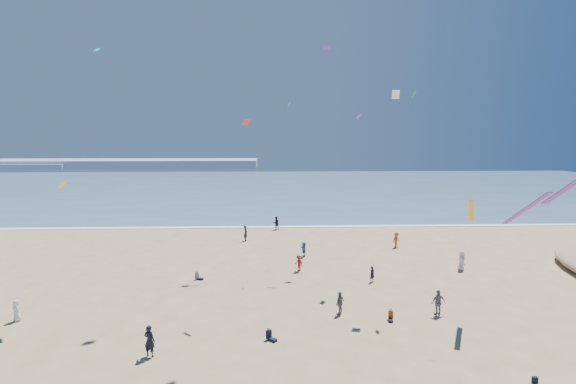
{
  "coord_description": "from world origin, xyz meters",
  "views": [
    {
      "loc": [
        1.0,
        -18.51,
        13.1
      ],
      "look_at": [
        2.0,
        8.0,
        9.76
      ],
      "focal_mm": 28.0,
      "sensor_mm": 36.0,
      "label": 1
    }
  ],
  "objects": [
    {
      "name": "navy_bag",
      "position": [
        15.01,
        3.45,
        0.17
      ],
      "size": [
        0.28,
        0.18,
        0.34
      ],
      "primitive_type": "cube",
      "color": "black",
      "rests_on": "ground"
    },
    {
      "name": "headland_near",
      "position": [
        -100.0,
        165.0,
        1.0
      ],
      "size": [
        40.0,
        14.0,
        2.0
      ],
      "primitive_type": "cube",
      "color": "#7A8EA8",
      "rests_on": "ground"
    },
    {
      "name": "ocean",
      "position": [
        0.0,
        95.0,
        0.03
      ],
      "size": [
        220.0,
        100.0,
        0.06
      ],
      "primitive_type": "cube",
      "color": "#476B84",
      "rests_on": "ground"
    },
    {
      "name": "seated_group",
      "position": [
        2.3,
        7.32,
        0.42
      ],
      "size": [
        16.24,
        28.71,
        0.84
      ],
      "color": "white",
      "rests_on": "ground"
    },
    {
      "name": "headland_far",
      "position": [
        -60.0,
        170.0,
        1.6
      ],
      "size": [
        110.0,
        20.0,
        3.2
      ],
      "primitive_type": "cube",
      "color": "#7A8EA8",
      "rests_on": "ground"
    },
    {
      "name": "standing_flyers",
      "position": [
        5.27,
        20.2,
        0.89
      ],
      "size": [
        37.51,
        47.72,
        1.94
      ],
      "color": "black",
      "rests_on": "ground"
    },
    {
      "name": "kites_aloft",
      "position": [
        9.9,
        11.92,
        15.34
      ],
      "size": [
        42.77,
        38.59,
        24.59
      ],
      "color": "#5B1D97",
      "rests_on": "ground"
    },
    {
      "name": "surf_line",
      "position": [
        0.0,
        45.0,
        0.04
      ],
      "size": [
        220.0,
        1.2,
        0.08
      ],
      "primitive_type": "cube",
      "color": "white",
      "rests_on": "ground"
    }
  ]
}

